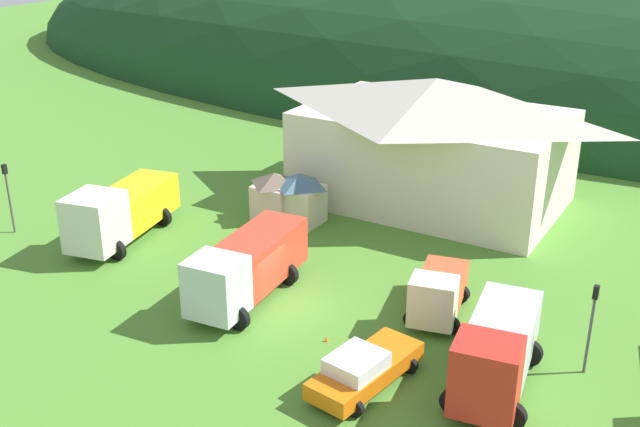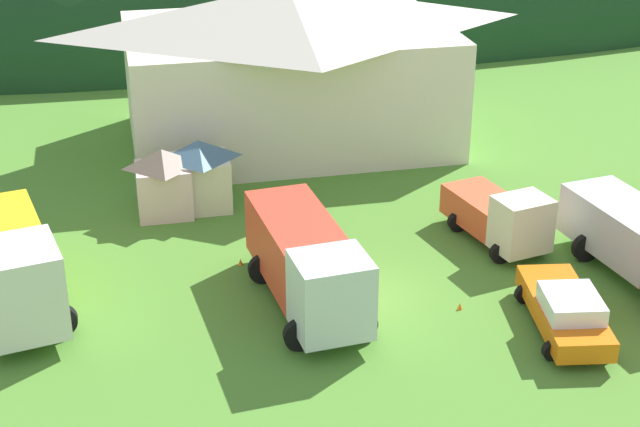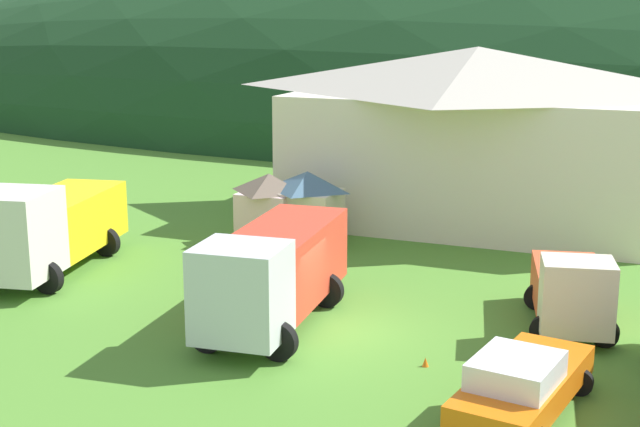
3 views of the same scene
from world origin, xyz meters
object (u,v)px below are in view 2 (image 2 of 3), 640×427
flatbed_truck_yellow (12,266)px  depot_building (288,63)px  play_shed_pink (163,181)px  tow_truck_silver (308,262)px  light_truck_cream (501,216)px  traffic_cone_near_pickup (460,309)px  service_pickup_orange (565,310)px  traffic_cone_mid_row (241,265)px  play_shed_cream (200,173)px

flatbed_truck_yellow → depot_building: bearing=127.7°
depot_building → flatbed_truck_yellow: depot_building is taller
play_shed_pink → tow_truck_silver: 9.78m
light_truck_cream → traffic_cone_near_pickup: light_truck_cream is taller
flatbed_truck_yellow → service_pickup_orange: flatbed_truck_yellow is taller
traffic_cone_near_pickup → flatbed_truck_yellow: bearing=168.0°
light_truck_cream → service_pickup_orange: 6.55m
traffic_cone_near_pickup → traffic_cone_mid_row: bearing=145.0°
tow_truck_silver → service_pickup_orange: 8.78m
tow_truck_silver → service_pickup_orange: (8.02, -3.45, -0.91)m
flatbed_truck_yellow → tow_truck_silver: bearing=67.7°
play_shed_pink → play_shed_cream: bearing=11.9°
depot_building → traffic_cone_near_pickup: bearing=-81.3°
flatbed_truck_yellow → traffic_cone_mid_row: bearing=90.2°
play_shed_cream → play_shed_pink: (-1.56, -0.33, -0.07)m
flatbed_truck_yellow → traffic_cone_near_pickup: bearing=66.3°
play_shed_cream → service_pickup_orange: (10.76, -12.56, -0.74)m
traffic_cone_mid_row → light_truck_cream: bearing=-2.6°
service_pickup_orange → tow_truck_silver: bearing=-104.3°
play_shed_pink → depot_building: bearing=47.9°
play_shed_cream → service_pickup_orange: size_ratio=0.55×
tow_truck_silver → traffic_cone_near_pickup: size_ratio=15.58×
play_shed_cream → tow_truck_silver: tow_truck_silver is taller
traffic_cone_near_pickup → traffic_cone_mid_row: 8.54m
service_pickup_orange → traffic_cone_near_pickup: (-2.89, 2.10, -0.83)m
traffic_cone_mid_row → play_shed_pink: bearing=114.8°
play_shed_pink → traffic_cone_near_pickup: bearing=-47.1°
depot_building → play_shed_cream: depot_building is taller
tow_truck_silver → traffic_cone_mid_row: bearing=-157.6°
flatbed_truck_yellow → light_truck_cream: size_ratio=1.56×
depot_building → traffic_cone_mid_row: depot_building is taller
flatbed_truck_yellow → traffic_cone_near_pickup: (15.03, -3.21, -1.78)m
traffic_cone_mid_row → depot_building: bearing=71.3°
depot_building → play_shed_cream: bearing=-126.0°
light_truck_cream → depot_building: bearing=-168.2°
play_shed_pink → light_truck_cream: (12.64, -5.70, -0.28)m
light_truck_cream → traffic_cone_near_pickup: bearing=-48.5°
depot_building → tow_truck_silver: bearing=-98.5°
play_shed_cream → flatbed_truck_yellow: size_ratio=0.37×
tow_truck_silver → traffic_cone_mid_row: (-1.86, 3.55, -1.74)m
depot_building → light_truck_cream: bearing=-65.7°
play_shed_pink → flatbed_truck_yellow: bearing=-129.0°
depot_building → traffic_cone_mid_row: size_ratio=31.19×
play_shed_pink → traffic_cone_mid_row: bearing=-65.2°
tow_truck_silver → light_truck_cream: bearing=104.9°
play_shed_pink → service_pickup_orange: size_ratio=0.52×
play_shed_cream → light_truck_cream: 12.62m
play_shed_cream → tow_truck_silver: (2.73, -9.11, 0.18)m
traffic_cone_near_pickup → traffic_cone_mid_row: traffic_cone_mid_row is taller
depot_building → light_truck_cream: size_ratio=3.13×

